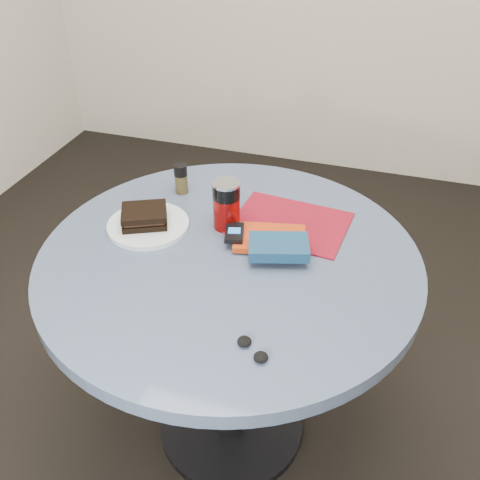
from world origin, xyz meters
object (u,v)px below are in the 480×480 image
(table, at_px, (230,300))
(red_book, at_px, (270,238))
(magazine, at_px, (290,223))
(headphones, at_px, (252,349))
(soda_can, at_px, (226,205))
(pepper_grinder, at_px, (181,178))
(novel, at_px, (279,247))
(plate, at_px, (148,225))
(mp3_player, at_px, (234,233))
(sandwich, at_px, (144,216))

(table, height_order, red_book, red_book)
(magazine, distance_m, headphones, 0.49)
(soda_can, bearing_deg, pepper_grinder, 144.52)
(pepper_grinder, bearing_deg, red_book, -28.40)
(novel, relative_size, headphones, 1.73)
(soda_can, bearing_deg, table, -69.05)
(plate, distance_m, magazine, 0.40)
(soda_can, distance_m, red_book, 0.15)
(mp3_player, height_order, headphones, mp3_player)
(sandwich, relative_size, pepper_grinder, 1.64)
(red_book, relative_size, headphones, 2.14)
(pepper_grinder, distance_m, novel, 0.43)
(soda_can, height_order, pepper_grinder, soda_can)
(plate, distance_m, pepper_grinder, 0.21)
(table, bearing_deg, pepper_grinder, 132.91)
(plate, distance_m, mp3_player, 0.25)
(pepper_grinder, bearing_deg, plate, -94.57)
(pepper_grinder, distance_m, magazine, 0.37)
(sandwich, bearing_deg, pepper_grinder, 83.10)
(table, xyz_separation_m, headphones, (0.15, -0.31, 0.17))
(magazine, xyz_separation_m, mp3_player, (-0.12, -0.13, 0.03))
(magazine, xyz_separation_m, red_book, (-0.03, -0.10, 0.01))
(headphones, bearing_deg, mp3_player, 113.15)
(soda_can, relative_size, magazine, 0.45)
(novel, bearing_deg, magazine, 75.73)
(mp3_player, bearing_deg, magazine, 45.41)
(magazine, relative_size, red_book, 1.66)
(mp3_player, xyz_separation_m, headphones, (0.16, -0.36, -0.02))
(headphones, bearing_deg, table, 116.32)
(novel, xyz_separation_m, mp3_player, (-0.13, 0.04, -0.01))
(pepper_grinder, bearing_deg, headphones, -55.36)
(pepper_grinder, bearing_deg, novel, -32.95)
(red_book, relative_size, mp3_player, 2.02)
(soda_can, bearing_deg, sandwich, -162.00)
(red_book, height_order, novel, novel)
(mp3_player, bearing_deg, plate, -178.34)
(table, bearing_deg, magazine, 56.13)
(sandwich, xyz_separation_m, headphones, (0.41, -0.36, -0.03))
(plate, relative_size, pepper_grinder, 2.43)
(soda_can, xyz_separation_m, pepper_grinder, (-0.19, 0.14, -0.02))
(plate, height_order, magazine, plate)
(magazine, bearing_deg, red_book, -102.01)
(pepper_grinder, bearing_deg, mp3_player, -40.44)
(red_book, xyz_separation_m, mp3_player, (-0.09, -0.02, 0.01))
(plate, bearing_deg, table, -10.74)
(soda_can, bearing_deg, headphones, -65.12)
(sandwich, distance_m, novel, 0.39)
(table, xyz_separation_m, mp3_player, (-0.00, 0.06, 0.19))
(table, bearing_deg, headphones, -63.68)
(pepper_grinder, relative_size, red_book, 0.49)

